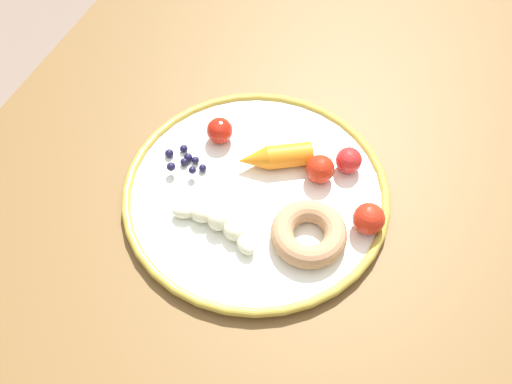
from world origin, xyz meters
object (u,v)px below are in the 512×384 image
object	(u,v)px
dining_table	(278,241)
tomato_near	(349,160)
blueberry_pile	(184,160)
tomato_extra	(220,131)
tomato_far	(320,169)
banana	(217,223)
carrot_orange	(275,157)
donut	(309,234)
tomato_mid	(369,219)
plate	(256,193)

from	to	relation	value
dining_table	tomato_near	xyz separation A→B (m)	(0.09, -0.06, 0.11)
dining_table	blueberry_pile	size ratio (longest dim) A/B	19.64
blueberry_pile	tomato_near	bearing A→B (deg)	-69.00
tomato_extra	tomato_far	bearing A→B (deg)	-93.37
banana	dining_table	bearing A→B (deg)	-45.48
banana	tomato_extra	distance (m)	0.15
dining_table	carrot_orange	xyz separation A→B (m)	(0.06, 0.03, 0.10)
carrot_orange	donut	size ratio (longest dim) A/B	1.08
tomato_near	tomato_mid	size ratio (longest dim) A/B	0.88
dining_table	carrot_orange	bearing A→B (deg)	27.63
plate	tomato_extra	world-z (taller)	tomato_extra
banana	tomato_near	size ratio (longest dim) A/B	3.55
carrot_orange	tomato_mid	xyz separation A→B (m)	(-0.05, -0.14, 0.00)
plate	banana	size ratio (longest dim) A/B	2.78
blueberry_pile	carrot_orange	bearing A→B (deg)	-67.53
banana	tomato_mid	world-z (taller)	tomato_mid
tomato_mid	carrot_orange	bearing A→B (deg)	71.97
tomato_near	tomato_far	xyz separation A→B (m)	(-0.03, 0.03, 0.00)
banana	blueberry_pile	xyz separation A→B (m)	(0.07, 0.08, -0.00)
donut	tomato_near	bearing A→B (deg)	-4.65
plate	carrot_orange	size ratio (longest dim) A/B	3.43
banana	carrot_orange	bearing A→B (deg)	-13.20
plate	tomato_extra	xyz separation A→B (m)	(0.06, 0.08, 0.02)
tomato_near	tomato_mid	world-z (taller)	tomato_mid
tomato_near	banana	bearing A→B (deg)	141.73
donut	tomato_extra	bearing A→B (deg)	58.42
banana	blueberry_pile	bearing A→B (deg)	48.43
tomato_far	tomato_extra	distance (m)	0.15
carrot_orange	tomato_near	size ratio (longest dim) A/B	2.87
tomato_mid	tomato_far	world-z (taller)	tomato_mid
banana	tomato_extra	size ratio (longest dim) A/B	3.49
tomato_near	tomato_mid	xyz separation A→B (m)	(-0.08, -0.05, 0.00)
banana	tomato_extra	world-z (taller)	tomato_extra
plate	tomato_near	world-z (taller)	tomato_near
blueberry_pile	tomato_far	bearing A→B (deg)	-74.32
dining_table	blueberry_pile	world-z (taller)	blueberry_pile
blueberry_pile	tomato_far	distance (m)	0.18
tomato_mid	tomato_extra	world-z (taller)	tomato_mid
tomato_extra	dining_table	bearing A→B (deg)	-121.58
banana	tomato_far	xyz separation A→B (m)	(0.12, -0.09, 0.01)
banana	donut	size ratio (longest dim) A/B	1.33
dining_table	carrot_orange	distance (m)	0.13
blueberry_pile	donut	bearing A→B (deg)	-103.23
dining_table	tomato_mid	bearing A→B (deg)	-82.50
tomato_near	tomato_far	bearing A→B (deg)	134.66
tomato_near	tomato_far	distance (m)	0.04
carrot_orange	tomato_extra	bearing A→B (deg)	82.48
blueberry_pile	tomato_mid	size ratio (longest dim) A/B	1.57
carrot_orange	donut	bearing A→B (deg)	-138.27
dining_table	tomato_mid	xyz separation A→B (m)	(0.01, -0.11, 0.11)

